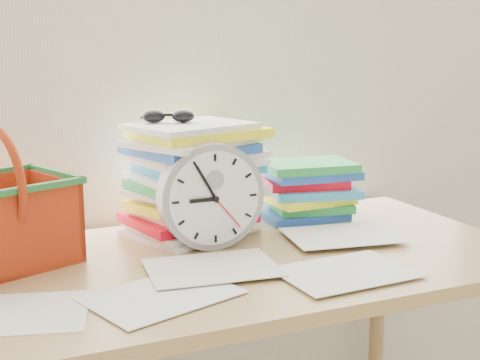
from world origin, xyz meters
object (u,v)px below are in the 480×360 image
paper_stack (194,179)px  book_stack (307,190)px  clock (211,196)px  desk (219,290)px

paper_stack → book_stack: 0.33m
clock → book_stack: size_ratio=0.95×
desk → paper_stack: bearing=84.3°
paper_stack → clock: paper_stack is taller
desk → book_stack: size_ratio=5.37×
clock → book_stack: 0.37m
clock → paper_stack: bearing=86.1°
paper_stack → clock: 0.14m
desk → paper_stack: size_ratio=4.42×
clock → book_stack: bearing=23.7°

